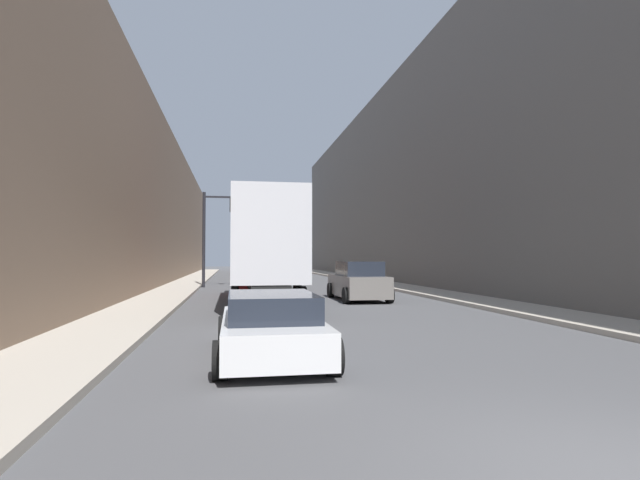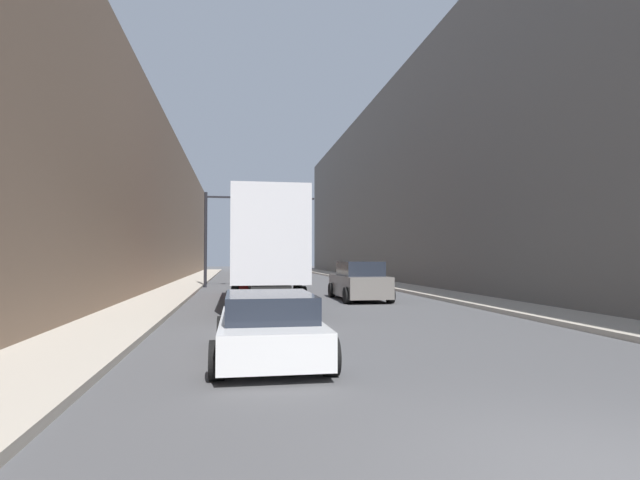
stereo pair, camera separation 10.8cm
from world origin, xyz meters
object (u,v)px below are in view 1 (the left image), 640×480
Objects in this scene: semi_truck at (261,247)px; sedan_car at (271,326)px; traffic_signal_gantry at (235,219)px; suv_car at (358,282)px.

semi_truck is 11.55m from sedan_car.
semi_truck is 12.07m from traffic_signal_gantry.
semi_truck is 4.81m from suv_car.
suv_car is (4.46, 0.94, -1.54)m from semi_truck.
traffic_signal_gantry is at bearing 95.16° from semi_truck.
traffic_signal_gantry is (-0.64, 23.25, 3.84)m from sedan_car.
suv_car is (4.89, 12.35, 0.22)m from sedan_car.
semi_truck is 2.65× the size of sedan_car.
suv_car is at bearing 68.40° from sedan_car.
traffic_signal_gantry is (-1.07, 11.84, 2.09)m from semi_truck.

